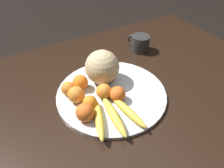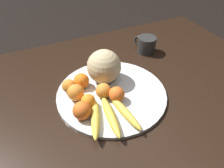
{
  "view_description": "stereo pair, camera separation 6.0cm",
  "coord_description": "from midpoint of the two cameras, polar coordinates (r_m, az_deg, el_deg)",
  "views": [
    {
      "loc": [
        -0.31,
        -0.59,
        1.4
      ],
      "look_at": [
        0.03,
        -0.0,
        0.84
      ],
      "focal_mm": 35.0,
      "sensor_mm": 36.0,
      "label": 1
    },
    {
      "loc": [
        -0.26,
        -0.61,
        1.4
      ],
      "look_at": [
        0.03,
        -0.0,
        0.84
      ],
      "focal_mm": 35.0,
      "sensor_mm": 36.0,
      "label": 2
    }
  ],
  "objects": [
    {
      "name": "kitchen_table",
      "position": [
        0.97,
        -3.22,
        -7.12
      ],
      "size": [
        1.66,
        1.07,
        0.77
      ],
      "color": "black",
      "rests_on": "ground_plane"
    },
    {
      "name": "fruit_bowl",
      "position": [
        0.91,
        -1.88,
        -2.78
      ],
      "size": [
        0.46,
        0.46,
        0.01
      ],
      "color": "silver",
      "rests_on": "kitchen_table"
    },
    {
      "name": "melon",
      "position": [
        0.93,
        -4.43,
        4.41
      ],
      "size": [
        0.15,
        0.15,
        0.15
      ],
      "color": "#C6B284",
      "rests_on": "fruit_bowl"
    },
    {
      "name": "banana_bunch",
      "position": [
        0.8,
        -1.71,
        -8.2
      ],
      "size": [
        0.19,
        0.22,
        0.03
      ],
      "rotation": [
        0.0,
        0.0,
        4.59
      ],
      "color": "#473819",
      "rests_on": "fruit_bowl"
    },
    {
      "name": "orange_front_left",
      "position": [
        0.87,
        -11.29,
        -2.78
      ],
      "size": [
        0.07,
        0.07,
        0.07
      ],
      "color": "orange",
      "rests_on": "fruit_bowl"
    },
    {
      "name": "orange_front_right",
      "position": [
        0.8,
        -9.21,
        -7.39
      ],
      "size": [
        0.07,
        0.07,
        0.07
      ],
      "color": "orange",
      "rests_on": "fruit_bowl"
    },
    {
      "name": "orange_mid_center",
      "position": [
        0.87,
        -4.11,
        -1.96
      ],
      "size": [
        0.06,
        0.06,
        0.06
      ],
      "color": "orange",
      "rests_on": "fruit_bowl"
    },
    {
      "name": "orange_back_left",
      "position": [
        0.86,
        -0.52,
        -2.71
      ],
      "size": [
        0.06,
        0.06,
        0.06
      ],
      "color": "orange",
      "rests_on": "fruit_bowl"
    },
    {
      "name": "orange_back_right",
      "position": [
        0.91,
        -13.26,
        -1.19
      ],
      "size": [
        0.06,
        0.06,
        0.06
      ],
      "color": "orange",
      "rests_on": "fruit_bowl"
    },
    {
      "name": "orange_top_small",
      "position": [
        0.84,
        -7.85,
        -4.9
      ],
      "size": [
        0.06,
        0.06,
        0.06
      ],
      "color": "orange",
      "rests_on": "fruit_bowl"
    },
    {
      "name": "orange_side_extra",
      "position": [
        0.92,
        -10.15,
        0.31
      ],
      "size": [
        0.07,
        0.07,
        0.07
      ],
      "color": "orange",
      "rests_on": "fruit_bowl"
    },
    {
      "name": "produce_tag",
      "position": [
        0.88,
        -8.39,
        -4.76
      ],
      "size": [
        0.08,
        0.09,
        0.0
      ],
      "rotation": [
        0.0,
        0.0,
        0.82
      ],
      "color": "white",
      "rests_on": "fruit_bowl"
    },
    {
      "name": "ceramic_mug",
      "position": [
        1.2,
        5.87,
        10.53
      ],
      "size": [
        0.1,
        0.12,
        0.09
      ],
      "rotation": [
        0.0,
        0.0,
        2.0
      ],
      "color": "#2D2D2D",
      "rests_on": "kitchen_table"
    }
  ]
}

